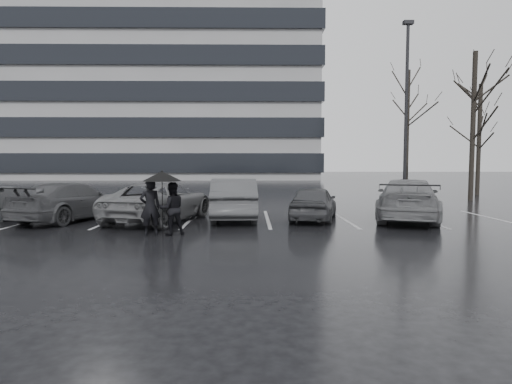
{
  "coord_description": "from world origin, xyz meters",
  "views": [
    {
      "loc": [
        -0.02,
        -13.1,
        2.09
      ],
      "look_at": [
        0.16,
        1.0,
        1.1
      ],
      "focal_mm": 30.0,
      "sensor_mm": 36.0,
      "label": 1
    }
  ],
  "objects": [
    {
      "name": "car_west_c",
      "position": [
        -6.46,
        2.24,
        0.68
      ],
      "size": [
        3.33,
        5.05,
        1.36
      ],
      "primitive_type": "imported",
      "rotation": [
        0.0,
        0.0,
        2.81
      ],
      "color": "black",
      "rests_on": "ground"
    },
    {
      "name": "umbrella",
      "position": [
        -2.52,
        -1.0,
        1.69
      ],
      "size": [
        1.1,
        1.1,
        1.86
      ],
      "color": "black",
      "rests_on": "ground"
    },
    {
      "name": "tree_east",
      "position": [
        12.0,
        10.0,
        4.0
      ],
      "size": [
        0.26,
        0.26,
        8.0
      ],
      "primitive_type": "cylinder",
      "color": "black",
      "rests_on": "ground"
    },
    {
      "name": "car_main",
      "position": [
        2.27,
        2.24,
        0.62
      ],
      "size": [
        2.36,
        3.9,
        1.24
      ],
      "primitive_type": "imported",
      "rotation": [
        0.0,
        0.0,
        2.88
      ],
      "color": "black",
      "rests_on": "ground"
    },
    {
      "name": "lamp_post",
      "position": [
        7.89,
        8.73,
        4.19
      ],
      "size": [
        0.5,
        0.5,
        9.16
      ],
      "rotation": [
        0.0,
        0.0,
        -0.08
      ],
      "color": "gray",
      "rests_on": "ground"
    },
    {
      "name": "car_west_b",
      "position": [
        -3.23,
        1.99,
        0.69
      ],
      "size": [
        3.58,
        5.4,
        1.38
      ],
      "primitive_type": "imported",
      "rotation": [
        0.0,
        0.0,
        2.86
      ],
      "color": "#49494B",
      "rests_on": "ground"
    },
    {
      "name": "pedestrian_right",
      "position": [
        -2.28,
        -0.88,
        0.76
      ],
      "size": [
        0.89,
        0.79,
        1.51
      ],
      "primitive_type": "imported",
      "rotation": [
        0.0,
        0.0,
        3.5
      ],
      "color": "black",
      "rests_on": "ground"
    },
    {
      "name": "office_building",
      "position": [
        -22.0,
        48.0,
        14.34
      ],
      "size": [
        61.0,
        26.0,
        29.0
      ],
      "color": "gray",
      "rests_on": "ground"
    },
    {
      "name": "car_east",
      "position": [
        5.61,
        2.07,
        0.74
      ],
      "size": [
        3.66,
        5.52,
        1.49
      ],
      "primitive_type": "imported",
      "rotation": [
        0.0,
        0.0,
        2.8
      ],
      "color": "#49494B",
      "rests_on": "ground"
    },
    {
      "name": "pedestrian_left",
      "position": [
        -2.89,
        -0.94,
        0.8
      ],
      "size": [
        0.69,
        0.58,
        1.6
      ],
      "primitive_type": "imported",
      "rotation": [
        0.0,
        0.0,
        3.53
      ],
      "color": "black",
      "rests_on": "ground"
    },
    {
      "name": "stall_stripes",
      "position": [
        -0.8,
        2.5,
        0.0
      ],
      "size": [
        19.72,
        5.0,
        0.0
      ],
      "color": "#ABACAE",
      "rests_on": "ground"
    },
    {
      "name": "ground",
      "position": [
        0.0,
        0.0,
        0.0
      ],
      "size": [
        160.0,
        160.0,
        0.0
      ],
      "primitive_type": "plane",
      "color": "black",
      "rests_on": "ground"
    },
    {
      "name": "tree_north",
      "position": [
        11.0,
        17.0,
        4.25
      ],
      "size": [
        0.26,
        0.26,
        8.5
      ],
      "primitive_type": "cylinder",
      "color": "black",
      "rests_on": "ground"
    },
    {
      "name": "tree_ne",
      "position": [
        14.5,
        14.0,
        3.5
      ],
      "size": [
        0.26,
        0.26,
        7.0
      ],
      "primitive_type": "cylinder",
      "color": "black",
      "rests_on": "ground"
    },
    {
      "name": "car_west_d",
      "position": [
        -9.04,
        2.44,
        0.61
      ],
      "size": [
        1.76,
        3.81,
        1.21
      ],
      "primitive_type": "imported",
      "rotation": [
        0.0,
        0.0,
        3.01
      ],
      "color": "#28282B",
      "rests_on": "ground"
    },
    {
      "name": "car_west_a",
      "position": [
        -0.63,
        2.52,
        0.75
      ],
      "size": [
        1.75,
        4.58,
        1.49
      ],
      "primitive_type": "imported",
      "rotation": [
        0.0,
        0.0,
        3.18
      ],
      "color": "#28282B",
      "rests_on": "ground"
    }
  ]
}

